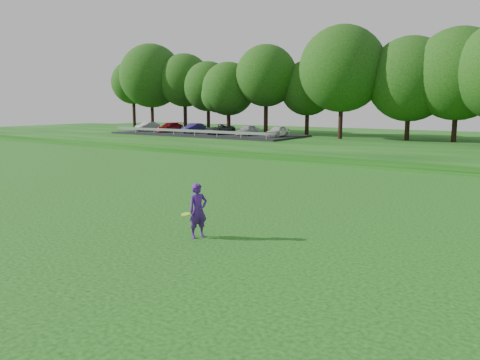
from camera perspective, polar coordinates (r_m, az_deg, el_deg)
The scene contains 6 objects.
ground at distance 17.49m, azimuth -8.11°, elevation -5.38°, with size 140.00×140.00×0.00m, color #0C400C.
berm at distance 48.11m, azimuth 19.98°, elevation 3.85°, with size 130.00×30.00×0.60m, color #0C400C.
walking_path at distance 34.77m, azimuth 14.39°, elevation 1.76°, with size 130.00×1.60×0.04m, color gray.
treeline at distance 51.96m, azimuth 21.56°, elevation 12.75°, with size 104.00×7.00×15.00m, color #103C0D, non-canonical shape.
parking_lot at distance 57.63m, azimuth -4.22°, elevation 5.95°, with size 24.00×9.00×1.38m.
woman at distance 15.53m, azimuth -5.14°, elevation -3.73°, with size 0.79×0.80×1.83m.
Camera 1 is at (11.34, -12.57, 4.40)m, focal length 35.00 mm.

